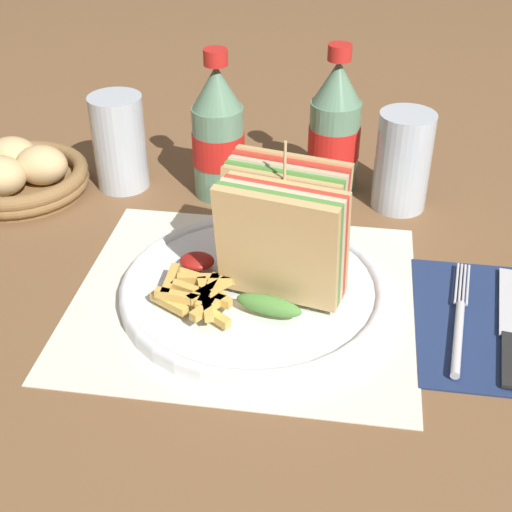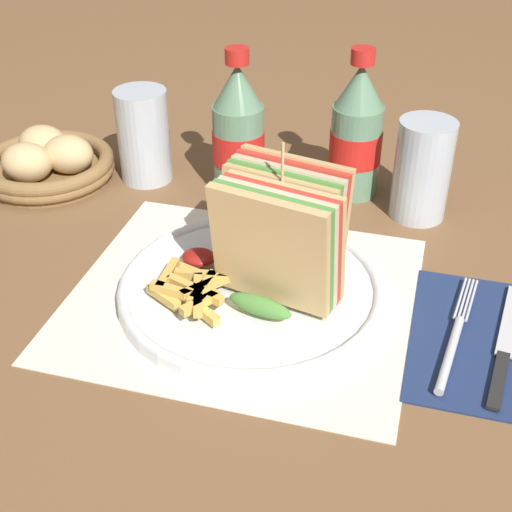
{
  "view_description": "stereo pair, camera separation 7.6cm",
  "coord_description": "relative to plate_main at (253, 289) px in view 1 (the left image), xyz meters",
  "views": [
    {
      "loc": [
        0.11,
        -0.63,
        0.47
      ],
      "look_at": [
        0.02,
        -0.0,
        0.04
      ],
      "focal_mm": 50.0,
      "sensor_mm": 36.0,
      "label": 1
    },
    {
      "loc": [
        0.19,
        -0.61,
        0.47
      ],
      "look_at": [
        0.02,
        -0.0,
        0.04
      ],
      "focal_mm": 50.0,
      "sensor_mm": 36.0,
      "label": 2
    }
  ],
  "objects": [
    {
      "name": "knife",
      "position": [
        0.26,
        -0.01,
        -0.0
      ],
      "size": [
        0.04,
        0.2,
        0.0
      ],
      "rotation": [
        0.0,
        0.0,
        -0.13
      ],
      "color": "black",
      "rests_on": "napkin"
    },
    {
      "name": "bread_basket",
      "position": [
        -0.35,
        0.19,
        0.01
      ],
      "size": [
        0.18,
        0.18,
        0.06
      ],
      "color": "olive",
      "rests_on": "ground_plane"
    },
    {
      "name": "plate_main",
      "position": [
        0.0,
        0.0,
        0.0
      ],
      "size": [
        0.29,
        0.29,
        0.02
      ],
      "color": "white",
      "rests_on": "ground_plane"
    },
    {
      "name": "coke_bottle_near",
      "position": [
        -0.08,
        0.22,
        0.07
      ],
      "size": [
        0.07,
        0.07,
        0.2
      ],
      "color": "slate",
      "rests_on": "ground_plane"
    },
    {
      "name": "ground_plane",
      "position": [
        -0.02,
        0.02,
        -0.01
      ],
      "size": [
        4.0,
        4.0,
        0.0
      ],
      "primitive_type": "plane",
      "color": "brown"
    },
    {
      "name": "glass_near",
      "position": [
        0.16,
        0.22,
        0.04
      ],
      "size": [
        0.07,
        0.07,
        0.13
      ],
      "color": "silver",
      "rests_on": "ground_plane"
    },
    {
      "name": "napkin",
      "position": [
        0.24,
        -0.01,
        -0.01
      ],
      "size": [
        0.14,
        0.21,
        0.0
      ],
      "color": "navy",
      "rests_on": "ground_plane"
    },
    {
      "name": "ketchup_blob",
      "position": [
        -0.07,
        0.02,
        0.02
      ],
      "size": [
        0.04,
        0.03,
        0.01
      ],
      "color": "maroon",
      "rests_on": "plate_main"
    },
    {
      "name": "fork",
      "position": [
        0.21,
        -0.03,
        -0.0
      ],
      "size": [
        0.04,
        0.19,
        0.01
      ],
      "rotation": [
        0.0,
        0.0,
        -0.13
      ],
      "color": "silver",
      "rests_on": "napkin"
    },
    {
      "name": "placemat",
      "position": [
        -0.01,
        -0.0,
        -0.01
      ],
      "size": [
        0.37,
        0.33,
        0.0
      ],
      "color": "silver",
      "rests_on": "ground_plane"
    },
    {
      "name": "glass_far",
      "position": [
        -0.21,
        0.22,
        0.05
      ],
      "size": [
        0.07,
        0.07,
        0.13
      ],
      "color": "silver",
      "rests_on": "ground_plane"
    },
    {
      "name": "coke_bottle_far",
      "position": [
        0.07,
        0.26,
        0.07
      ],
      "size": [
        0.07,
        0.07,
        0.2
      ],
      "color": "slate",
      "rests_on": "ground_plane"
    },
    {
      "name": "club_sandwich",
      "position": [
        0.03,
        0.01,
        0.07
      ],
      "size": [
        0.14,
        0.14,
        0.17
      ],
      "color": "tan",
      "rests_on": "plate_main"
    },
    {
      "name": "fries_pile",
      "position": [
        -0.05,
        -0.04,
        0.02
      ],
      "size": [
        0.1,
        0.09,
        0.02
      ],
      "color": "gold",
      "rests_on": "plate_main"
    }
  ]
}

